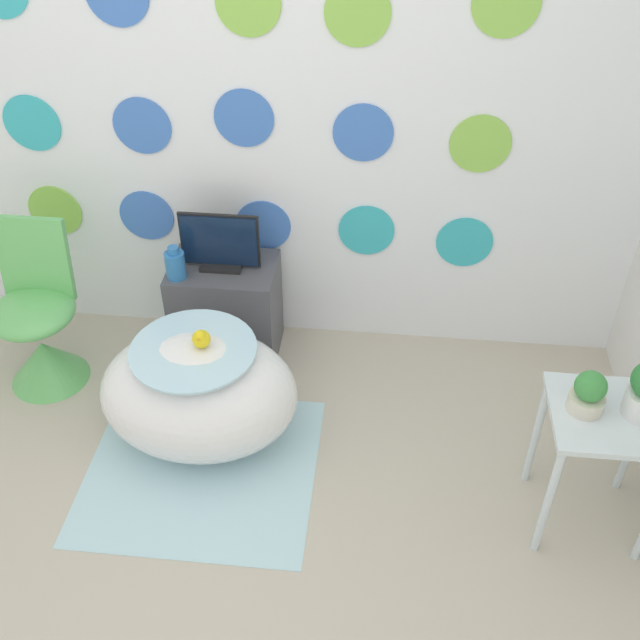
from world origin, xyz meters
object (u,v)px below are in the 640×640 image
Objects in this scene: vase at (175,264)px; potted_plant_left at (589,393)px; bathtub at (199,393)px; chair at (40,335)px; tv at (220,244)px.

potted_plant_left is at bearing -23.97° from vase.
bathtub is 5.06× the size of potted_plant_left.
chair reaches higher than tv.
vase is (-0.20, 0.50, 0.31)m from bathtub.
chair is at bearing 159.43° from bathtub.
potted_plant_left reaches higher than vase.
potted_plant_left is (1.51, -0.86, 0.03)m from tv.
tv is at bearing 90.61° from bathtub.
bathtub is at bearing -68.63° from vase.
potted_plant_left reaches higher than bathtub.
bathtub is 5.22× the size of vase.
chair is (-0.84, 0.31, -0.01)m from bathtub.
tv is at bearing 150.32° from potted_plant_left.
bathtub is 2.29× the size of tv.
chair is at bearing -163.64° from vase.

